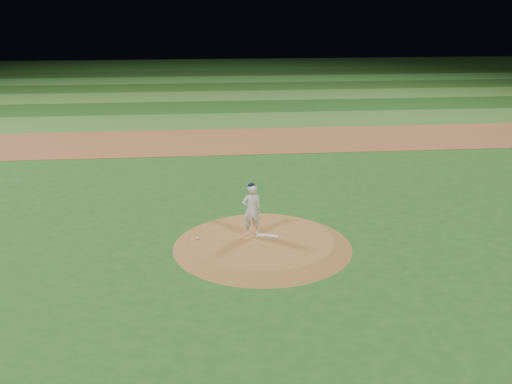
% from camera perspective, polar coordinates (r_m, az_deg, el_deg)
% --- Properties ---
extents(ground, '(120.00, 120.00, 0.00)m').
position_cam_1_polar(ground, '(17.66, 0.65, -5.45)').
color(ground, '#21551B').
rests_on(ground, ground).
extents(infield_dirt_band, '(70.00, 6.00, 0.02)m').
position_cam_1_polar(infield_dirt_band, '(30.93, -2.22, 5.14)').
color(infield_dirt_band, brown).
rests_on(infield_dirt_band, ground).
extents(outfield_stripe_0, '(70.00, 5.00, 0.02)m').
position_cam_1_polar(outfield_stripe_0, '(36.30, -2.77, 7.14)').
color(outfield_stripe_0, '#396C27').
rests_on(outfield_stripe_0, ground).
extents(outfield_stripe_1, '(70.00, 5.00, 0.02)m').
position_cam_1_polar(outfield_stripe_1, '(41.21, -3.15, 8.51)').
color(outfield_stripe_1, '#1C4917').
rests_on(outfield_stripe_1, ground).
extents(outfield_stripe_2, '(70.00, 5.00, 0.02)m').
position_cam_1_polar(outfield_stripe_2, '(46.13, -3.45, 9.58)').
color(outfield_stripe_2, '#407329').
rests_on(outfield_stripe_2, ground).
extents(outfield_stripe_3, '(70.00, 5.00, 0.02)m').
position_cam_1_polar(outfield_stripe_3, '(51.07, -3.69, 10.45)').
color(outfield_stripe_3, '#214D18').
rests_on(outfield_stripe_3, ground).
extents(outfield_stripe_4, '(70.00, 5.00, 0.02)m').
position_cam_1_polar(outfield_stripe_4, '(56.03, -3.89, 11.16)').
color(outfield_stripe_4, '#357D2D').
rests_on(outfield_stripe_4, ground).
extents(outfield_stripe_5, '(70.00, 5.00, 0.02)m').
position_cam_1_polar(outfield_stripe_5, '(60.99, -4.06, 11.76)').
color(outfield_stripe_5, '#1E4416').
rests_on(outfield_stripe_5, ground).
extents(pitchers_mound, '(5.50, 5.50, 0.25)m').
position_cam_1_polar(pitchers_mound, '(17.61, 0.65, -5.07)').
color(pitchers_mound, '#9F6431').
rests_on(pitchers_mound, ground).
extents(pitching_rubber, '(0.69, 0.36, 0.03)m').
position_cam_1_polar(pitching_rubber, '(17.74, 1.18, -4.40)').
color(pitching_rubber, white).
rests_on(pitching_rubber, pitchers_mound).
extents(rosin_bag, '(0.12, 0.12, 0.06)m').
position_cam_1_polar(rosin_bag, '(17.62, -5.86, -4.61)').
color(rosin_bag, beige).
rests_on(rosin_bag, pitchers_mound).
extents(pitcher_on_mound, '(0.64, 0.46, 1.70)m').
position_cam_1_polar(pitcher_on_mound, '(17.54, -0.44, -1.78)').
color(pitcher_on_mound, white).
rests_on(pitcher_on_mound, pitchers_mound).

